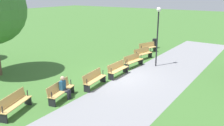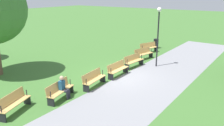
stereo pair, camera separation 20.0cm
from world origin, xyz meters
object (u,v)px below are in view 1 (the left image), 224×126
at_px(bench_2, 133,60).
at_px(person_seated, 64,87).
at_px(bench_1, 143,53).
at_px(bench_4, 94,79).
at_px(bench_5, 60,90).
at_px(lamp_post, 158,26).
at_px(bench_3, 118,69).
at_px(bench_0, 148,47).
at_px(bench_6, 14,103).
at_px(trash_bin, 155,43).

distance_m(bench_2, person_seated, 6.62).
bearing_deg(bench_1, bench_2, 22.57).
distance_m(bench_2, bench_4, 4.54).
height_order(bench_5, lamp_post, lamp_post).
distance_m(bench_4, bench_5, 2.27).
relative_size(bench_3, lamp_post, 0.43).
distance_m(bench_1, bench_3, 4.53).
distance_m(bench_3, bench_4, 2.27).
height_order(bench_3, bench_4, same).
xyz_separation_m(bench_0, bench_4, (8.96, 1.01, 0.00)).
relative_size(bench_3, bench_4, 0.98).
xyz_separation_m(bench_2, bench_4, (4.54, 0.00, 0.00)).
relative_size(bench_1, lamp_post, 0.45).
xyz_separation_m(bench_5, bench_6, (2.18, -0.63, 0.00)).
height_order(bench_4, bench_5, same).
height_order(lamp_post, trash_bin, lamp_post).
xyz_separation_m(bench_2, lamp_post, (-1.11, 1.29, 2.45)).
relative_size(person_seated, lamp_post, 0.28).
height_order(bench_1, bench_4, same).
bearing_deg(bench_5, bench_2, 163.86).
relative_size(bench_5, person_seated, 1.58).
relative_size(bench_2, bench_5, 0.99).
height_order(bench_1, trash_bin, trash_bin).
distance_m(bench_5, person_seated, 0.26).
xyz_separation_m(bench_1, person_seated, (8.85, 0.11, 0.16)).
bearing_deg(bench_1, bench_6, 9.72).
bearing_deg(bench_0, bench_6, 19.40).
xyz_separation_m(person_seated, lamp_post, (-7.72, 1.56, 2.29)).
xyz_separation_m(bench_2, bench_6, (8.96, -1.01, 0.00)).
relative_size(bench_1, bench_5, 1.00).
bearing_deg(bench_4, bench_0, 179.96).
bearing_deg(bench_6, bench_0, 160.60).
relative_size(bench_3, person_seated, 1.54).
xyz_separation_m(bench_6, lamp_post, (-10.06, 2.30, 2.45)).
relative_size(bench_1, bench_3, 1.03).
xyz_separation_m(bench_5, trash_bin, (-13.15, -0.83, -0.02)).
relative_size(bench_0, bench_2, 1.01).
height_order(bench_0, lamp_post, lamp_post).
distance_m(bench_3, person_seated, 4.36).
height_order(bench_0, bench_1, same).
bearing_deg(person_seated, lamp_post, 155.65).
xyz_separation_m(bench_3, bench_4, (2.27, -0.13, 0.00)).
distance_m(bench_6, lamp_post, 10.61).
height_order(person_seated, lamp_post, lamp_post).
height_order(bench_6, lamp_post, lamp_post).
bearing_deg(lamp_post, bench_2, -49.28).
bearing_deg(bench_2, bench_6, 0.04).
xyz_separation_m(bench_3, bench_5, (4.51, -0.51, 0.00)).
height_order(bench_1, bench_2, same).
distance_m(bench_3, bench_6, 6.78).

